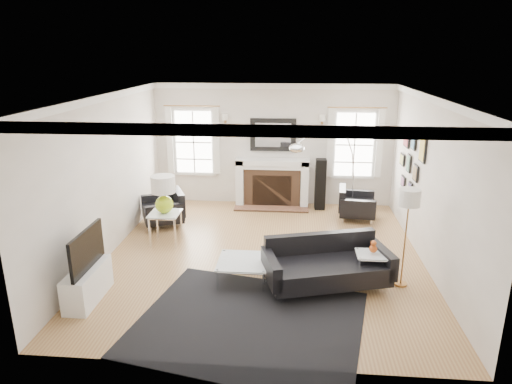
# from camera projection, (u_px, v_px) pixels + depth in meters

# --- Properties ---
(floor) EXTENTS (6.00, 6.00, 0.00)m
(floor) POSITION_uv_depth(u_px,v_px,m) (264.00, 256.00, 8.11)
(floor) COLOR #95643E
(floor) RESTS_ON ground
(back_wall) EXTENTS (5.50, 0.04, 2.80)m
(back_wall) POSITION_uv_depth(u_px,v_px,m) (273.00, 145.00, 10.55)
(back_wall) COLOR silver
(back_wall) RESTS_ON floor
(front_wall) EXTENTS (5.50, 0.04, 2.80)m
(front_wall) POSITION_uv_depth(u_px,v_px,m) (245.00, 256.00, 4.84)
(front_wall) COLOR silver
(front_wall) RESTS_ON floor
(left_wall) EXTENTS (0.04, 6.00, 2.80)m
(left_wall) POSITION_uv_depth(u_px,v_px,m) (107.00, 177.00, 7.92)
(left_wall) COLOR silver
(left_wall) RESTS_ON floor
(right_wall) EXTENTS (0.04, 6.00, 2.80)m
(right_wall) POSITION_uv_depth(u_px,v_px,m) (431.00, 184.00, 7.47)
(right_wall) COLOR silver
(right_wall) RESTS_ON floor
(ceiling) EXTENTS (5.50, 6.00, 0.02)m
(ceiling) POSITION_uv_depth(u_px,v_px,m) (265.00, 96.00, 7.28)
(ceiling) COLOR white
(ceiling) RESTS_ON back_wall
(crown_molding) EXTENTS (5.50, 6.00, 0.12)m
(crown_molding) POSITION_uv_depth(u_px,v_px,m) (265.00, 100.00, 7.30)
(crown_molding) COLOR white
(crown_molding) RESTS_ON back_wall
(fireplace) EXTENTS (1.70, 0.69, 1.11)m
(fireplace) POSITION_uv_depth(u_px,v_px,m) (272.00, 183.00, 10.60)
(fireplace) COLOR white
(fireplace) RESTS_ON floor
(mantel_mirror) EXTENTS (1.05, 0.07, 0.75)m
(mantel_mirror) POSITION_uv_depth(u_px,v_px,m) (273.00, 135.00, 10.43)
(mantel_mirror) COLOR black
(mantel_mirror) RESTS_ON back_wall
(window_left) EXTENTS (1.24, 0.15, 1.62)m
(window_left) POSITION_uv_depth(u_px,v_px,m) (194.00, 142.00, 10.63)
(window_left) COLOR white
(window_left) RESTS_ON back_wall
(window_right) EXTENTS (1.24, 0.15, 1.62)m
(window_right) POSITION_uv_depth(u_px,v_px,m) (354.00, 145.00, 10.33)
(window_right) COLOR white
(window_right) RESTS_ON back_wall
(gallery_wall) EXTENTS (0.04, 1.73, 1.29)m
(gallery_wall) POSITION_uv_depth(u_px,v_px,m) (411.00, 158.00, 8.67)
(gallery_wall) COLOR black
(gallery_wall) RESTS_ON right_wall
(tv_unit) EXTENTS (0.35, 1.00, 1.09)m
(tv_unit) POSITION_uv_depth(u_px,v_px,m) (88.00, 279.00, 6.59)
(tv_unit) COLOR white
(tv_unit) RESTS_ON floor
(area_rug) EXTENTS (3.37, 2.99, 0.01)m
(area_rug) POSITION_uv_depth(u_px,v_px,m) (249.00, 322.00, 6.11)
(area_rug) COLOR black
(area_rug) RESTS_ON floor
(sofa) EXTENTS (2.06, 1.35, 0.62)m
(sofa) POSITION_uv_depth(u_px,v_px,m) (326.00, 265.00, 7.00)
(sofa) COLOR black
(sofa) RESTS_ON floor
(armchair_left) EXTENTS (1.07, 1.12, 0.60)m
(armchair_left) POSITION_uv_depth(u_px,v_px,m) (166.00, 210.00, 9.47)
(armchair_left) COLOR black
(armchair_left) RESTS_ON floor
(armchair_right) EXTENTS (0.84, 0.91, 0.57)m
(armchair_right) POSITION_uv_depth(u_px,v_px,m) (354.00, 205.00, 9.82)
(armchair_right) COLOR black
(armchair_right) RESTS_ON floor
(coffee_table) EXTENTS (0.78, 0.78, 0.35)m
(coffee_table) POSITION_uv_depth(u_px,v_px,m) (243.00, 262.00, 7.15)
(coffee_table) COLOR silver
(coffee_table) RESTS_ON floor
(side_table_left) EXTENTS (0.55, 0.55, 0.61)m
(side_table_left) POSITION_uv_depth(u_px,v_px,m) (165.00, 218.00, 8.50)
(side_table_left) COLOR silver
(side_table_left) RESTS_ON floor
(nesting_table) EXTENTS (0.49, 0.42, 0.54)m
(nesting_table) POSITION_uv_depth(u_px,v_px,m) (372.00, 261.00, 6.95)
(nesting_table) COLOR silver
(nesting_table) RESTS_ON floor
(gourd_lamp) EXTENTS (0.44, 0.44, 0.71)m
(gourd_lamp) POSITION_uv_depth(u_px,v_px,m) (164.00, 192.00, 8.35)
(gourd_lamp) COLOR #ADD31A
(gourd_lamp) RESTS_ON side_table_left
(orange_vase) EXTENTS (0.12, 0.12, 0.19)m
(orange_vase) POSITION_uv_depth(u_px,v_px,m) (373.00, 247.00, 6.89)
(orange_vase) COLOR #C25018
(orange_vase) RESTS_ON nesting_table
(arc_floor_lamp) EXTENTS (1.53, 1.41, 2.16)m
(arc_floor_lamp) POSITION_uv_depth(u_px,v_px,m) (327.00, 169.00, 9.35)
(arc_floor_lamp) COLOR silver
(arc_floor_lamp) RESTS_ON floor
(stick_floor_lamp) EXTENTS (0.32, 0.32, 1.56)m
(stick_floor_lamp) POSITION_uv_depth(u_px,v_px,m) (409.00, 203.00, 6.71)
(stick_floor_lamp) COLOR #A36F38
(stick_floor_lamp) RESTS_ON floor
(speaker_tower) EXTENTS (0.24, 0.24, 1.17)m
(speaker_tower) POSITION_uv_depth(u_px,v_px,m) (320.00, 184.00, 10.37)
(speaker_tower) COLOR black
(speaker_tower) RESTS_ON floor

